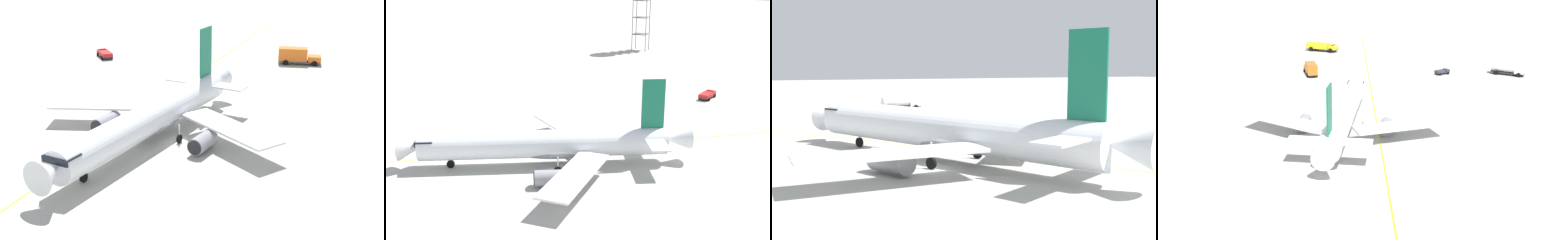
# 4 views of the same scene
# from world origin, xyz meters

# --- Properties ---
(ground_plane) EXTENTS (600.00, 600.00, 0.00)m
(ground_plane) POSITION_xyz_m (0.00, 0.00, 0.00)
(ground_plane) COLOR #ADAAA3
(airliner_main) EXTENTS (37.76, 30.77, 12.10)m
(airliner_main) POSITION_xyz_m (-2.43, 2.23, 3.00)
(airliner_main) COLOR silver
(airliner_main) RESTS_ON ground_plane
(baggage_truck_truck) EXTENTS (4.09, 3.10, 1.22)m
(baggage_truck_truck) POSITION_xyz_m (-49.92, -0.56, 0.71)
(baggage_truck_truck) COLOR #232326
(baggage_truck_truck) RESTS_ON ground_plane
(fuel_tanker_truck) EXTENTS (3.51, 8.39, 2.87)m
(fuel_tanker_truck) POSITION_xyz_m (-58.58, 13.03, 1.56)
(fuel_tanker_truck) COLOR #232326
(fuel_tanker_truck) RESTS_ON ground_plane
(taxiway_centreline) EXTENTS (149.52, 102.69, 0.01)m
(taxiway_centreline) POSITION_xyz_m (-8.55, 5.13, 0.00)
(taxiway_centreline) COLOR yellow
(taxiway_centreline) RESTS_ON ground_plane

